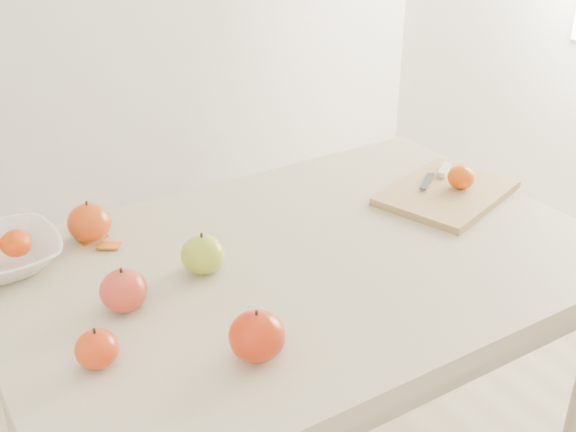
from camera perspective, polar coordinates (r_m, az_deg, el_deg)
table at (r=1.50m, az=1.02°, el=-6.49°), size 1.20×0.80×0.75m
cutting_board at (r=1.72m, az=12.44°, el=1.80°), size 0.36×0.31×0.02m
board_tangerine at (r=1.72m, az=13.51°, el=2.99°), size 0.06×0.06×0.05m
fruit_bowl at (r=1.50m, az=-21.76°, el=-2.94°), size 0.23×0.23×0.06m
bowl_tangerine_far at (r=1.48m, az=-20.69°, el=-2.03°), size 0.06×0.06×0.05m
orange_peel_a at (r=1.56m, az=-15.32°, el=-1.62°), size 0.07×0.06×0.01m
orange_peel_b at (r=1.52m, az=-13.95°, el=-2.36°), size 0.06×0.05×0.01m
paring_knife at (r=1.79m, az=12.04°, el=3.45°), size 0.16×0.09×0.01m
apple_green at (r=1.39m, az=-6.75°, el=-3.03°), size 0.08×0.08×0.08m
apple_red_a at (r=1.54m, az=-15.43°, el=-0.49°), size 0.09×0.09×0.08m
apple_red_c at (r=1.16m, az=-2.47°, el=-9.45°), size 0.09×0.09×0.08m
apple_red_d at (r=1.30m, az=-12.86°, el=-5.75°), size 0.08×0.08×0.08m
apple_red_b at (r=1.19m, az=-14.87°, el=-10.13°), size 0.07×0.07×0.06m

